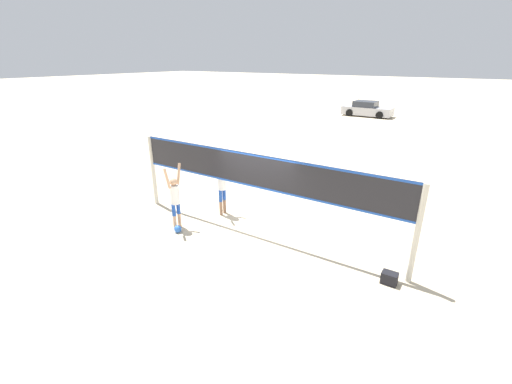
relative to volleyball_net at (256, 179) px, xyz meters
name	(u,v)px	position (x,y,z in m)	size (l,w,h in m)	color
ground_plane	(256,234)	(0.00, 0.00, -1.78)	(200.00, 200.00, 0.00)	beige
volleyball_net	(256,179)	(0.00, 0.00, 0.00)	(8.91, 0.14, 2.53)	beige
player_spiker	(175,196)	(-2.32, -1.00, -0.70)	(0.28, 0.70, 2.07)	tan
player_blocker	(222,182)	(-1.76, 0.61, -0.60)	(0.28, 0.72, 2.24)	#8C664C
volleyball	(178,229)	(-2.09, -1.22, -1.67)	(0.23, 0.23, 0.23)	blue
gear_bag	(389,278)	(4.01, -0.33, -1.64)	(0.37, 0.26, 0.29)	black
parked_car_near	(367,109)	(-3.76, 24.64, -1.17)	(4.40, 1.98, 1.35)	#B7B7BC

